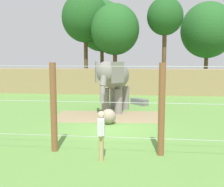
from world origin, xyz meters
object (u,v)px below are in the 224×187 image
(enrichment_ball, at_px, (108,116))
(feed_trough, at_px, (139,102))
(elephant, at_px, (114,78))
(zookeeper, at_px, (101,133))

(enrichment_ball, height_order, feed_trough, enrichment_ball)
(elephant, bearing_deg, enrichment_ball, -89.45)
(elephant, distance_m, feed_trough, 3.82)
(enrichment_ball, relative_size, zookeeper, 0.47)
(elephant, height_order, zookeeper, elephant)
(zookeeper, bearing_deg, enrichment_ball, 94.55)
(elephant, xyz_separation_m, zookeeper, (0.44, -8.33, -1.21))
(elephant, relative_size, enrichment_ball, 5.48)
(elephant, relative_size, feed_trough, 3.19)
(zookeeper, relative_size, feed_trough, 1.24)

